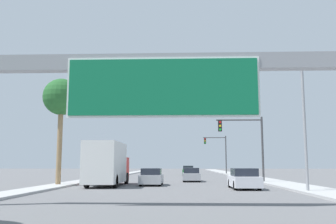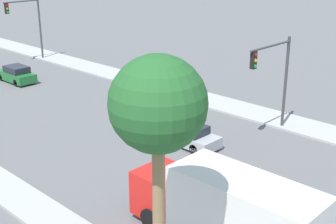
{
  "view_description": "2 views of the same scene",
  "coord_description": "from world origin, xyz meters",
  "px_view_note": "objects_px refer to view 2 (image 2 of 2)",
  "views": [
    {
      "loc": [
        0.82,
        1.91,
        1.77
      ],
      "look_at": [
        0.0,
        23.86,
        4.83
      ],
      "focal_mm": 40.0,
      "sensor_mm": 36.0,
      "label": 1
    },
    {
      "loc": [
        -18.6,
        22.95,
        11.79
      ],
      "look_at": [
        0.88,
        41.56,
        2.2
      ],
      "focal_mm": 50.0,
      "sensor_mm": 36.0,
      "label": 2
    }
  ],
  "objects_px": {
    "car_mid_right": "(16,74)",
    "palm_tree_background": "(158,109)",
    "car_far_right": "(250,194)",
    "traffic_light_mid_block": "(29,19)",
    "car_near_left": "(185,134)",
    "traffic_light_near_intersection": "(276,71)",
    "truck_box_primary": "(227,213)"
  },
  "relations": [
    {
      "from": "car_far_right",
      "to": "car_mid_right",
      "type": "height_order",
      "value": "car_mid_right"
    },
    {
      "from": "car_near_left",
      "to": "palm_tree_background",
      "type": "distance_m",
      "value": 15.38
    },
    {
      "from": "truck_box_primary",
      "to": "traffic_light_near_intersection",
      "type": "distance_m",
      "value": 13.78
    },
    {
      "from": "car_far_right",
      "to": "car_mid_right",
      "type": "distance_m",
      "value": 28.17
    },
    {
      "from": "traffic_light_near_intersection",
      "to": "truck_box_primary",
      "type": "bearing_deg",
      "value": -155.76
    },
    {
      "from": "car_far_right",
      "to": "truck_box_primary",
      "type": "relative_size",
      "value": 0.5
    },
    {
      "from": "car_mid_right",
      "to": "car_far_right",
      "type": "bearing_deg",
      "value": -97.14
    },
    {
      "from": "car_near_left",
      "to": "traffic_light_mid_block",
      "type": "height_order",
      "value": "traffic_light_mid_block"
    },
    {
      "from": "car_mid_right",
      "to": "car_near_left",
      "type": "xyz_separation_m",
      "value": [
        -0.0,
        -20.72,
        -0.05
      ]
    },
    {
      "from": "car_far_right",
      "to": "palm_tree_background",
      "type": "height_order",
      "value": "palm_tree_background"
    },
    {
      "from": "car_far_right",
      "to": "traffic_light_near_intersection",
      "type": "xyz_separation_m",
      "value": [
        8.86,
        4.35,
        3.57
      ]
    },
    {
      "from": "traffic_light_near_intersection",
      "to": "traffic_light_mid_block",
      "type": "xyz_separation_m",
      "value": [
        0.19,
        30.0,
        0.21
      ]
    },
    {
      "from": "car_near_left",
      "to": "truck_box_primary",
      "type": "bearing_deg",
      "value": -129.66
    },
    {
      "from": "palm_tree_background",
      "to": "car_near_left",
      "type": "bearing_deg",
      "value": 37.94
    },
    {
      "from": "car_near_left",
      "to": "palm_tree_background",
      "type": "bearing_deg",
      "value": -142.06
    },
    {
      "from": "car_far_right",
      "to": "palm_tree_background",
      "type": "bearing_deg",
      "value": -169.9
    },
    {
      "from": "traffic_light_near_intersection",
      "to": "traffic_light_mid_block",
      "type": "distance_m",
      "value": 30.0
    },
    {
      "from": "car_far_right",
      "to": "car_near_left",
      "type": "bearing_deg",
      "value": 64.18
    },
    {
      "from": "car_far_right",
      "to": "palm_tree_background",
      "type": "relative_size",
      "value": 0.48
    },
    {
      "from": "traffic_light_mid_block",
      "to": "palm_tree_background",
      "type": "xyz_separation_m",
      "value": [
        -16.53,
        -35.69,
        2.73
      ]
    },
    {
      "from": "car_far_right",
      "to": "traffic_light_mid_block",
      "type": "relative_size",
      "value": 0.64
    },
    {
      "from": "car_mid_right",
      "to": "palm_tree_background",
      "type": "height_order",
      "value": "palm_tree_background"
    },
    {
      "from": "traffic_light_mid_block",
      "to": "truck_box_primary",
      "type": "bearing_deg",
      "value": -109.43
    },
    {
      "from": "car_mid_right",
      "to": "traffic_light_mid_block",
      "type": "bearing_deg",
      "value": 49.1
    },
    {
      "from": "traffic_light_mid_block",
      "to": "palm_tree_background",
      "type": "relative_size",
      "value": 0.75
    },
    {
      "from": "truck_box_primary",
      "to": "car_mid_right",
      "type": "bearing_deg",
      "value": 76.5
    },
    {
      "from": "traffic_light_near_intersection",
      "to": "car_near_left",
      "type": "bearing_deg",
      "value": 151.75
    },
    {
      "from": "car_near_left",
      "to": "traffic_light_mid_block",
      "type": "relative_size",
      "value": 0.7
    },
    {
      "from": "car_near_left",
      "to": "palm_tree_background",
      "type": "relative_size",
      "value": 0.53
    },
    {
      "from": "car_far_right",
      "to": "car_mid_right",
      "type": "bearing_deg",
      "value": 82.86
    },
    {
      "from": "truck_box_primary",
      "to": "traffic_light_mid_block",
      "type": "bearing_deg",
      "value": 70.57
    },
    {
      "from": "traffic_light_near_intersection",
      "to": "car_far_right",
      "type": "bearing_deg",
      "value": -153.82
    }
  ]
}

